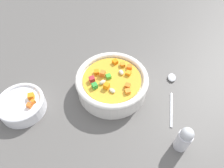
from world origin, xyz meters
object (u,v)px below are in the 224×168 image
at_px(side_bowl_small, 22,105).
at_px(pepper_shaker, 184,139).
at_px(soup_bowl_main, 112,83).
at_px(spoon, 172,90).

xyz_separation_m(side_bowl_small, pepper_shaker, (-0.42, -0.07, 0.02)).
xyz_separation_m(soup_bowl_main, pepper_shaker, (-0.22, 0.09, 0.01)).
bearing_deg(spoon, soup_bowl_main, 99.54).
height_order(soup_bowl_main, spoon, soup_bowl_main).
bearing_deg(pepper_shaker, spoon, -68.55).
distance_m(spoon, pepper_shaker, 0.17).
relative_size(spoon, pepper_shaker, 2.26).
bearing_deg(side_bowl_small, pepper_shaker, -169.80).
relative_size(soup_bowl_main, pepper_shaker, 2.50).
bearing_deg(side_bowl_small, soup_bowl_main, -140.30).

